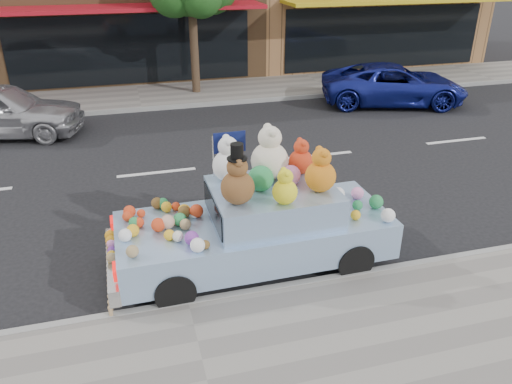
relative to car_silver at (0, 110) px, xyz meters
name	(u,v)px	position (x,y,z in m)	size (l,w,h in m)	color
ground	(157,173)	(3.79, -3.68, -0.73)	(120.00, 120.00, 0.00)	black
near_sidewalk	(207,384)	(3.79, -10.18, -0.67)	(60.00, 3.00, 0.12)	gray
far_sidewalk	(139,97)	(3.79, 2.82, -0.67)	(60.00, 3.00, 0.12)	gray
near_kerb	(188,305)	(3.79, -8.68, -0.66)	(60.00, 0.12, 0.13)	gray
far_kerb	(142,109)	(3.79, 1.32, -0.66)	(60.00, 0.12, 0.13)	gray
car_silver	(0,110)	(0.00, 0.00, 0.00)	(1.72, 4.28, 1.46)	#B6B6BB
car_blue	(394,84)	(11.87, -0.03, -0.08)	(2.15, 4.67, 1.30)	navy
art_car	(256,220)	(5.05, -7.82, 0.08)	(4.50, 1.81, 2.27)	black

